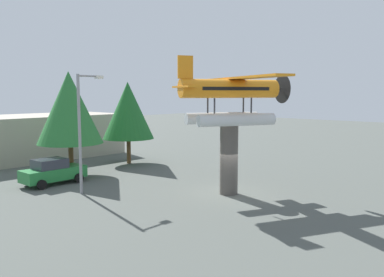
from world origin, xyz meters
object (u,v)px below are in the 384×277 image
floatplane_monument (232,97)px  storefront_building (42,136)px  tree_east (69,108)px  display_pedestal (229,160)px  car_mid_green (53,171)px  streetlight_primary (82,124)px  tree_center_back (128,110)px

floatplane_monument → storefront_building: (-0.52, 22.06, -3.90)m
floatplane_monument → tree_east: size_ratio=1.26×
display_pedestal → floatplane_monument: size_ratio=0.44×
car_mid_green → storefront_building: storefront_building is taller
streetlight_primary → storefront_building: 16.25m
display_pedestal → car_mid_green: (-5.80, 10.45, -1.25)m
tree_east → tree_center_back: tree_east is taller
floatplane_monument → storefront_building: floatplane_monument is taller
display_pedestal → car_mid_green: display_pedestal is taller
streetlight_primary → tree_center_back: 10.55m
display_pedestal → tree_center_back: tree_center_back is taller
storefront_building → tree_east: tree_east is taller
floatplane_monument → tree_east: bearing=133.6°
display_pedestal → car_mid_green: size_ratio=1.01×
floatplane_monument → car_mid_green: (-5.91, 10.51, -5.04)m
storefront_building → tree_center_back: size_ratio=1.99×
streetlight_primary → tree_center_back: (8.57, 6.14, 0.38)m
display_pedestal → tree_east: size_ratio=0.55×
tree_center_back → display_pedestal: bearing=-102.3°
storefront_building → car_mid_green: bearing=-115.0°
car_mid_green → streetlight_primary: streetlight_primary is taller
car_mid_green → storefront_building: bearing=65.0°
display_pedestal → floatplane_monument: floatplane_monument is taller
floatplane_monument → streetlight_primary: 9.18m
storefront_building → tree_east: (-2.96, -9.89, 3.05)m
storefront_building → floatplane_monument: bearing=-88.7°
floatplane_monument → car_mid_green: size_ratio=2.32×
streetlight_primary → tree_center_back: bearing=35.6°
storefront_building → tree_center_back: 9.96m
floatplane_monument → streetlight_primary: floatplane_monument is taller
streetlight_primary → storefront_building: (5.33, 15.18, -2.24)m
streetlight_primary → tree_center_back: size_ratio=1.02×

